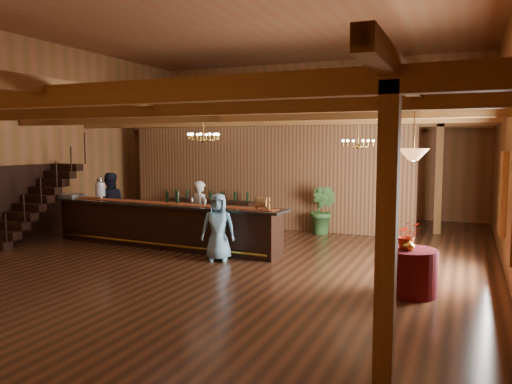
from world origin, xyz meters
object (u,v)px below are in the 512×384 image
at_px(round_table, 410,272).
at_px(chandelier_left, 204,136).
at_px(staff_second, 110,204).
at_px(floor_plant, 323,210).
at_px(tasting_bar, 163,225).
at_px(guest, 218,227).
at_px(beverage_dispenser, 100,188).
at_px(chandelier_right, 358,143).
at_px(backbar_shelf, 211,213).
at_px(bartender, 201,212).
at_px(pendant_lamp, 414,154).
at_px(raffle_drum, 263,202).

height_order(round_table, chandelier_left, chandelier_left).
relative_size(staff_second, floor_plant, 1.28).
xyz_separation_m(tasting_bar, guest, (1.96, -0.80, 0.19)).
bearing_deg(beverage_dispenser, chandelier_right, 16.50).
xyz_separation_m(backbar_shelf, bartender, (1.11, -2.62, 0.40)).
bearing_deg(guest, chandelier_right, 31.32).
relative_size(chandelier_left, staff_second, 0.45).
bearing_deg(backbar_shelf, beverage_dispenser, -113.94).
bearing_deg(tasting_bar, staff_second, 166.45).
bearing_deg(backbar_shelf, tasting_bar, -78.51).
bearing_deg(round_table, guest, 167.28).
relative_size(pendant_lamp, bartender, 0.55).
distance_m(beverage_dispenser, chandelier_right, 6.90).
distance_m(tasting_bar, floor_plant, 4.56).
relative_size(beverage_dispenser, pendant_lamp, 0.67).
bearing_deg(tasting_bar, chandelier_left, 55.07).
xyz_separation_m(chandelier_left, bartender, (-0.00, -0.19, -1.95)).
xyz_separation_m(beverage_dispenser, backbar_shelf, (1.68, 3.13, -0.97)).
height_order(pendant_lamp, bartender, pendant_lamp).
bearing_deg(pendant_lamp, tasting_bar, 164.16).
bearing_deg(beverage_dispenser, floor_plant, 29.71).
relative_size(tasting_bar, guest, 4.43).
height_order(beverage_dispenser, floor_plant, beverage_dispenser).
xyz_separation_m(beverage_dispenser, chandelier_right, (6.51, 1.93, 1.21)).
height_order(chandelier_left, bartender, chandelier_left).
distance_m(beverage_dispenser, guest, 4.22).
distance_m(chandelier_left, staff_second, 3.44).
height_order(backbar_shelf, chandelier_right, chandelier_right).
bearing_deg(chandelier_right, tasting_bar, -154.52).
xyz_separation_m(pendant_lamp, guest, (-4.16, 0.94, -1.65)).
bearing_deg(round_table, raffle_drum, 155.52).
bearing_deg(pendant_lamp, raffle_drum, 155.52).
bearing_deg(pendant_lamp, round_table, 0.00).
height_order(backbar_shelf, round_table, backbar_shelf).
bearing_deg(guest, pendant_lamp, -31.18).
bearing_deg(tasting_bar, pendant_lamp, -12.48).
xyz_separation_m(beverage_dispenser, chandelier_left, (2.79, 0.70, 1.38)).
relative_size(tasting_bar, pendant_lamp, 7.36).
height_order(tasting_bar, pendant_lamp, pendant_lamp).
bearing_deg(raffle_drum, backbar_shelf, 132.27).
relative_size(staff_second, guest, 1.19).
distance_m(chandelier_left, guest, 2.91).
height_order(chandelier_left, staff_second, chandelier_left).
bearing_deg(round_table, chandelier_left, 154.30).
bearing_deg(raffle_drum, guest, -144.39).
xyz_separation_m(chandelier_right, guest, (-2.46, -2.90, -1.85)).
height_order(raffle_drum, bartender, bartender).
bearing_deg(tasting_bar, backbar_shelf, 100.58).
distance_m(backbar_shelf, chandelier_right, 5.44).
distance_m(tasting_bar, backbar_shelf, 3.33).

